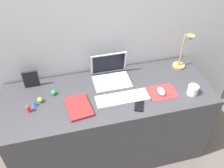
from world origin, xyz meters
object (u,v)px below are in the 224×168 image
object	(u,v)px
toy_figurine_blue	(34,103)
toy_figurine_lime	(40,100)
mouse	(161,91)
notebook_pad	(79,107)
keyboard	(123,98)
toy_figurine_red	(28,108)
picture_frame	(31,79)
laptop	(110,74)
toy_figurine_green	(54,93)
coffee_mug	(193,90)
desk_lamp	(184,52)
cell_phone	(139,105)

from	to	relation	value
toy_figurine_blue	toy_figurine_lime	bearing A→B (deg)	36.65
mouse	notebook_pad	bearing A→B (deg)	179.96
keyboard	toy_figurine_red	size ratio (longest dim) A/B	6.56
notebook_pad	toy_figurine_blue	world-z (taller)	toy_figurine_blue
toy_figurine_blue	toy_figurine_red	size ratio (longest dim) A/B	0.82
picture_frame	toy_figurine_red	distance (m)	0.28
laptop	toy_figurine_blue	size ratio (longest dim) A/B	5.87
keyboard	toy_figurine_lime	bearing A→B (deg)	168.35
toy_figurine_green	coffee_mug	bearing A→B (deg)	-13.63
toy_figurine_lime	desk_lamp	bearing A→B (deg)	5.69
cell_phone	laptop	bearing A→B (deg)	132.76
mouse	toy_figurine_green	size ratio (longest dim) A/B	2.28
laptop	cell_phone	xyz separation A→B (m)	(0.13, -0.36, -0.05)
laptop	toy_figurine_green	bearing A→B (deg)	-170.41
mouse	cell_phone	world-z (taller)	mouse
cell_phone	desk_lamp	xyz separation A→B (m)	(0.50, 0.34, 0.17)
mouse	desk_lamp	bearing A→B (deg)	41.35
notebook_pad	picture_frame	world-z (taller)	picture_frame
desk_lamp	toy_figurine_red	world-z (taller)	desk_lamp
toy_figurine_lime	toy_figurine_red	size ratio (longest dim) A/B	0.69
coffee_mug	cell_phone	bearing A→B (deg)	-177.12
cell_phone	toy_figurine_red	xyz separation A→B (m)	(-0.80, 0.14, 0.03)
coffee_mug	toy_figurine_lime	xyz separation A→B (m)	(-1.16, 0.20, -0.02)
coffee_mug	toy_figurine_blue	world-z (taller)	coffee_mug
desk_lamp	coffee_mug	distance (m)	0.35
toy_figurine_green	mouse	bearing A→B (deg)	-13.22
notebook_pad	picture_frame	distance (m)	0.47
coffee_mug	toy_figurine_lime	bearing A→B (deg)	170.35
mouse	desk_lamp	world-z (taller)	desk_lamp
laptop	keyboard	distance (m)	0.27
keyboard	cell_phone	distance (m)	0.14
toy_figurine_lime	toy_figurine_red	bearing A→B (deg)	-136.40
notebook_pad	coffee_mug	size ratio (longest dim) A/B	2.94
toy_figurine_lime	coffee_mug	bearing A→B (deg)	-9.65
toy_figurine_green	toy_figurine_blue	world-z (taller)	toy_figurine_blue
cell_phone	toy_figurine_red	distance (m)	0.81
coffee_mug	toy_figurine_lime	distance (m)	1.18
cell_phone	toy_figurine_green	size ratio (longest dim) A/B	3.03
desk_lamp	notebook_pad	distance (m)	0.99
cell_phone	toy_figurine_red	bearing A→B (deg)	-167.33
cell_phone	notebook_pad	xyz separation A→B (m)	(-0.44, 0.09, 0.01)
keyboard	toy_figurine_red	world-z (taller)	toy_figurine_red
coffee_mug	toy_figurine_red	world-z (taller)	coffee_mug
toy_figurine_blue	coffee_mug	bearing A→B (deg)	-7.86
desk_lamp	picture_frame	world-z (taller)	desk_lamp
toy_figurine_red	coffee_mug	bearing A→B (deg)	-5.41
laptop	coffee_mug	bearing A→B (deg)	-30.23
desk_lamp	mouse	bearing A→B (deg)	-138.65
toy_figurine_lime	toy_figurine_green	bearing A→B (deg)	29.15
laptop	notebook_pad	bearing A→B (deg)	-138.76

